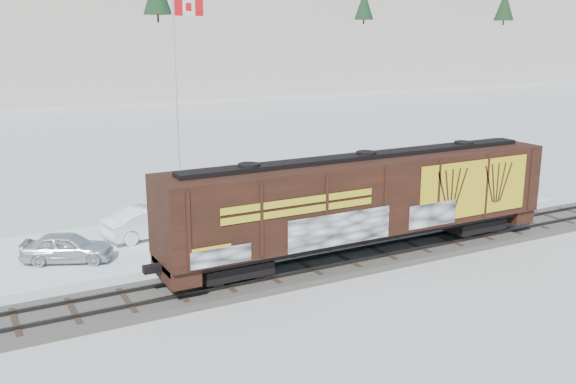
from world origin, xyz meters
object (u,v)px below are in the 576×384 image
hopper_railcar (365,198)px  car_white (151,222)px  flagpole (179,131)px  car_dark (391,199)px  car_silver (67,247)px

hopper_railcar → car_white: 11.38m
flagpole → hopper_railcar: bearing=-72.1°
car_dark → car_silver: bearing=87.8°
flagpole → car_dark: (10.57, -6.86, -3.94)m
car_silver → car_white: bearing=-43.3°
car_silver → hopper_railcar: bearing=-92.8°
car_silver → car_dark: car_dark is taller
hopper_railcar → car_dark: size_ratio=3.95×
car_silver → car_dark: 18.48m
hopper_railcar → car_silver: (-12.13, 6.33, -2.27)m
hopper_railcar → flagpole: bearing=107.9°
car_silver → car_dark: (18.48, -0.11, 0.01)m
car_white → car_dark: (13.99, -1.92, -0.10)m
hopper_railcar → car_white: size_ratio=3.94×
car_white → car_dark: bearing=-108.2°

